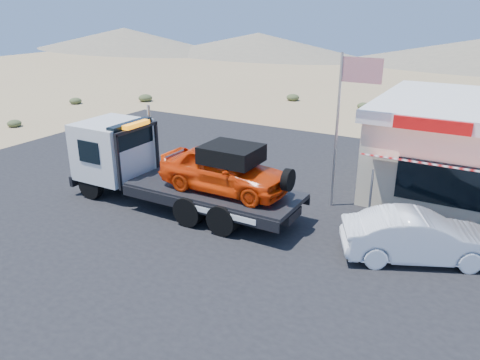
# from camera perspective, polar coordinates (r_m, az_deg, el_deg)

# --- Properties ---
(ground) EXTENTS (120.00, 120.00, 0.00)m
(ground) POSITION_cam_1_polar(r_m,az_deg,el_deg) (17.66, -8.61, -5.17)
(ground) COLOR #9F805A
(ground) RESTS_ON ground
(asphalt_lot) EXTENTS (32.00, 24.00, 0.02)m
(asphalt_lot) POSITION_cam_1_polar(r_m,az_deg,el_deg) (18.94, 1.79, -3.07)
(asphalt_lot) COLOR black
(asphalt_lot) RESTS_ON ground
(tow_truck) EXTENTS (9.58, 2.84, 3.20)m
(tow_truck) POSITION_cam_1_polar(r_m,az_deg,el_deg) (18.39, -7.90, 1.73)
(tow_truck) COLOR black
(tow_truck) RESTS_ON asphalt_lot
(white_sedan) EXTENTS (4.97, 3.47, 1.55)m
(white_sedan) POSITION_cam_1_polar(r_m,az_deg,el_deg) (15.75, 20.98, -6.51)
(white_sedan) COLOR silver
(white_sedan) RESTS_ON asphalt_lot
(flagpole) EXTENTS (1.55, 0.10, 6.00)m
(flagpole) POSITION_cam_1_polar(r_m,az_deg,el_deg) (18.03, 12.55, 7.80)
(flagpole) COLOR #99999E
(flagpole) RESTS_ON asphalt_lot
(desert_scrub) EXTENTS (22.46, 34.42, 0.62)m
(desert_scrub) POSITION_cam_1_polar(r_m,az_deg,el_deg) (33.72, -16.35, 7.22)
(desert_scrub) COLOR #384625
(desert_scrub) RESTS_ON ground
(distant_hills) EXTENTS (126.00, 48.00, 4.20)m
(distant_hills) POSITION_cam_1_polar(r_m,az_deg,el_deg) (70.58, 13.77, 15.41)
(distant_hills) COLOR #726B59
(distant_hills) RESTS_ON ground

